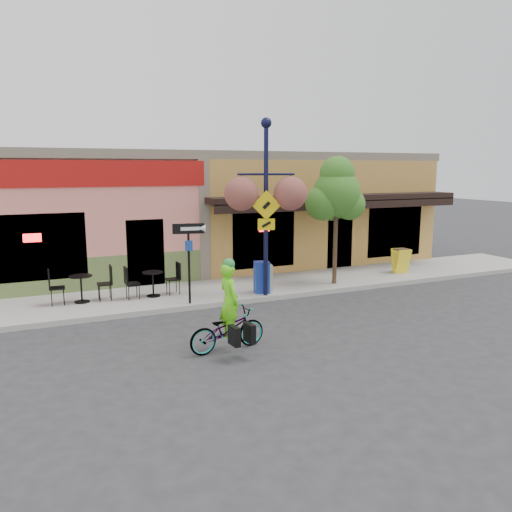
{
  "coord_description": "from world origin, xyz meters",
  "views": [
    {
      "loc": [
        -6.2,
        -12.5,
        3.91
      ],
      "look_at": [
        -0.4,
        0.5,
        1.4
      ],
      "focal_mm": 35.0,
      "sensor_mm": 36.0,
      "label": 1
    }
  ],
  "objects_px": {
    "newspaper_box_grey": "(265,278)",
    "street_tree": "(336,220)",
    "bicycle": "(227,330)",
    "lamp_post": "(266,209)",
    "cyclist_rider": "(229,313)",
    "building": "(196,209)",
    "newspaper_box_blue": "(262,277)",
    "one_way_sign": "(189,264)"
  },
  "relations": [
    {
      "from": "one_way_sign",
      "to": "building",
      "type": "bearing_deg",
      "value": 81.66
    },
    {
      "from": "lamp_post",
      "to": "building",
      "type": "bearing_deg",
      "value": 109.24
    },
    {
      "from": "building",
      "to": "lamp_post",
      "type": "height_order",
      "value": "lamp_post"
    },
    {
      "from": "cyclist_rider",
      "to": "street_tree",
      "type": "xyz_separation_m",
      "value": [
        5.23,
        3.96,
        1.41
      ]
    },
    {
      "from": "newspaper_box_grey",
      "to": "newspaper_box_blue",
      "type": "bearing_deg",
      "value": -151.17
    },
    {
      "from": "lamp_post",
      "to": "street_tree",
      "type": "relative_size",
      "value": 1.24
    },
    {
      "from": "newspaper_box_blue",
      "to": "street_tree",
      "type": "xyz_separation_m",
      "value": [
        2.72,
        0.16,
        1.62
      ]
    },
    {
      "from": "lamp_post",
      "to": "bicycle",
      "type": "bearing_deg",
      "value": -106.95
    },
    {
      "from": "cyclist_rider",
      "to": "one_way_sign",
      "type": "xyz_separation_m",
      "value": [
        0.15,
        3.5,
        0.45
      ]
    },
    {
      "from": "bicycle",
      "to": "newspaper_box_blue",
      "type": "height_order",
      "value": "newspaper_box_blue"
    },
    {
      "from": "one_way_sign",
      "to": "newspaper_box_grey",
      "type": "bearing_deg",
      "value": 18.69
    },
    {
      "from": "cyclist_rider",
      "to": "lamp_post",
      "type": "bearing_deg",
      "value": -42.4
    },
    {
      "from": "bicycle",
      "to": "street_tree",
      "type": "xyz_separation_m",
      "value": [
        5.28,
        3.96,
        1.78
      ]
    },
    {
      "from": "building",
      "to": "one_way_sign",
      "type": "distance_m",
      "value": 7.25
    },
    {
      "from": "bicycle",
      "to": "cyclist_rider",
      "type": "height_order",
      "value": "cyclist_rider"
    },
    {
      "from": "cyclist_rider",
      "to": "newspaper_box_grey",
      "type": "bearing_deg",
      "value": -41.32
    },
    {
      "from": "lamp_post",
      "to": "newspaper_box_grey",
      "type": "xyz_separation_m",
      "value": [
        0.16,
        0.38,
        -2.17
      ]
    },
    {
      "from": "bicycle",
      "to": "one_way_sign",
      "type": "distance_m",
      "value": 3.6
    },
    {
      "from": "one_way_sign",
      "to": "newspaper_box_grey",
      "type": "relative_size",
      "value": 2.68
    },
    {
      "from": "newspaper_box_grey",
      "to": "street_tree",
      "type": "relative_size",
      "value": 0.2
    },
    {
      "from": "bicycle",
      "to": "lamp_post",
      "type": "distance_m",
      "value": 4.87
    },
    {
      "from": "building",
      "to": "bicycle",
      "type": "relative_size",
      "value": 10.29
    },
    {
      "from": "bicycle",
      "to": "newspaper_box_grey",
      "type": "xyz_separation_m",
      "value": [
        2.71,
        3.85,
        0.11
      ]
    },
    {
      "from": "newspaper_box_grey",
      "to": "one_way_sign",
      "type": "bearing_deg",
      "value": -160.44
    },
    {
      "from": "bicycle",
      "to": "one_way_sign",
      "type": "relative_size",
      "value": 0.78
    },
    {
      "from": "cyclist_rider",
      "to": "street_tree",
      "type": "bearing_deg",
      "value": -59.59
    },
    {
      "from": "bicycle",
      "to": "cyclist_rider",
      "type": "xyz_separation_m",
      "value": [
        0.05,
        0.0,
        0.37
      ]
    },
    {
      "from": "newspaper_box_grey",
      "to": "street_tree",
      "type": "bearing_deg",
      "value": 14.11
    },
    {
      "from": "cyclist_rider",
      "to": "newspaper_box_blue",
      "type": "distance_m",
      "value": 4.56
    },
    {
      "from": "building",
      "to": "street_tree",
      "type": "distance_m",
      "value": 6.9
    },
    {
      "from": "one_way_sign",
      "to": "street_tree",
      "type": "relative_size",
      "value": 0.54
    },
    {
      "from": "building",
      "to": "lamp_post",
      "type": "xyz_separation_m",
      "value": [
        -0.01,
        -6.82,
        0.49
      ]
    },
    {
      "from": "newspaper_box_grey",
      "to": "street_tree",
      "type": "height_order",
      "value": "street_tree"
    },
    {
      "from": "cyclist_rider",
      "to": "building",
      "type": "bearing_deg",
      "value": -20.35
    },
    {
      "from": "cyclist_rider",
      "to": "lamp_post",
      "type": "xyz_separation_m",
      "value": [
        2.49,
        3.47,
        1.91
      ]
    },
    {
      "from": "cyclist_rider",
      "to": "street_tree",
      "type": "relative_size",
      "value": 0.4
    },
    {
      "from": "bicycle",
      "to": "newspaper_box_blue",
      "type": "relative_size",
      "value": 1.83
    },
    {
      "from": "building",
      "to": "cyclist_rider",
      "type": "distance_m",
      "value": 10.69
    },
    {
      "from": "one_way_sign",
      "to": "bicycle",
      "type": "bearing_deg",
      "value": -82.44
    },
    {
      "from": "street_tree",
      "to": "cyclist_rider",
      "type": "bearing_deg",
      "value": -142.9
    },
    {
      "from": "building",
      "to": "street_tree",
      "type": "relative_size",
      "value": 4.33
    },
    {
      "from": "street_tree",
      "to": "lamp_post",
      "type": "bearing_deg",
      "value": -169.85
    }
  ]
}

